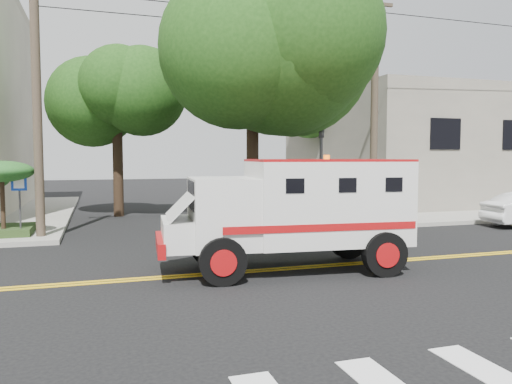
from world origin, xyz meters
name	(u,v)px	position (x,y,z in m)	size (l,w,h in m)	color
ground	(274,270)	(0.00, 0.00, 0.00)	(100.00, 100.00, 0.00)	black
sidewalk_ne	(416,201)	(13.50, 13.50, 0.07)	(17.00, 17.00, 0.15)	gray
building_right	(434,148)	(15.00, 14.00, 3.15)	(14.00, 12.00, 6.00)	slate
utility_pole_left	(37,96)	(-5.60, 6.00, 4.50)	(0.28, 0.28, 9.00)	#382D23
utility_pole_right	(374,108)	(6.30, 6.20, 4.50)	(0.28, 0.28, 9.00)	#382D23
tree_main	(267,27)	(1.94, 6.21, 7.20)	(6.08, 5.70, 9.85)	black
tree_left	(124,85)	(-2.68, 11.79, 5.73)	(4.48, 4.20, 7.70)	black
tree_right	(326,97)	(8.84, 15.77, 6.09)	(4.80, 4.50, 8.20)	black
traffic_signal	(321,168)	(3.80, 5.60, 2.23)	(0.15, 0.18, 3.60)	#3F3F42
accessibility_sign	(20,197)	(-6.20, 6.17, 1.37)	(0.45, 0.10, 2.02)	#3F3F42
armored_truck	(296,207)	(0.47, -0.19, 1.46)	(5.80, 2.69, 2.57)	silver
pedestrian_a	(371,197)	(6.33, 6.41, 1.04)	(0.65, 0.42, 1.77)	gray
pedestrian_b	(372,195)	(7.86, 8.85, 0.94)	(0.76, 0.59, 1.57)	gray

